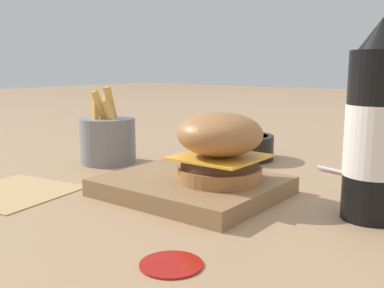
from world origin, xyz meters
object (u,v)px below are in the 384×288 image
serving_board (192,186)px  side_bowl (242,146)px  burger (220,147)px  fries_basket (108,139)px  spoon (379,180)px  ketchup_bottle (375,131)px

serving_board → side_bowl: (0.08, -0.26, 0.01)m
burger → side_bowl: bearing=-65.2°
fries_basket → spoon: 0.49m
ketchup_bottle → side_bowl: size_ratio=1.89×
serving_board → spoon: size_ratio=1.49×
burger → ketchup_bottle: ketchup_bottle is taller
serving_board → side_bowl: bearing=-74.0°
fries_basket → spoon: fries_basket is taller
serving_board → fries_basket: fries_basket is taller
burger → fries_basket: size_ratio=0.82×
side_bowl → spoon: (-0.28, 0.03, -0.02)m
serving_board → spoon: 0.30m
side_bowl → spoon: bearing=172.9°
ketchup_bottle → side_bowl: ketchup_bottle is taller
side_bowl → spoon: 0.28m
ketchup_bottle → side_bowl: bearing=-34.2°
burger → fries_basket: (0.30, -0.06, -0.03)m
ketchup_bottle → burger: bearing=11.1°
fries_basket → spoon: size_ratio=0.90×
fries_basket → side_bowl: (-0.19, -0.19, -0.02)m
burger → spoon: burger is taller
ketchup_bottle → fries_basket: size_ratio=1.64×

